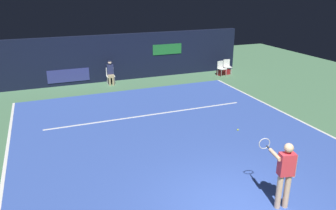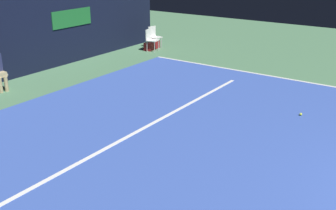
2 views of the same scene
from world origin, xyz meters
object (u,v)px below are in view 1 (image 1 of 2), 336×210
(tennis_ball, at_px, (238,130))
(equipment_bag, at_px, (223,72))
(courtside_chair_far, at_px, (227,66))
(tennis_player, at_px, (285,171))
(line_judge_on_chair, at_px, (110,72))
(courtside_chair_near, at_px, (221,68))

(tennis_ball, bearing_deg, equipment_bag, 63.05)
(equipment_bag, bearing_deg, tennis_ball, -125.66)
(courtside_chair_far, height_order, tennis_ball, courtside_chair_far)
(tennis_player, bearing_deg, tennis_ball, 70.14)
(line_judge_on_chair, distance_m, courtside_chair_near, 6.62)
(tennis_player, bearing_deg, line_judge_on_chair, 97.20)
(courtside_chair_far, bearing_deg, tennis_player, -115.52)
(courtside_chair_near, xyz_separation_m, tennis_ball, (-3.54, -7.31, -0.46))
(courtside_chair_far, distance_m, equipment_bag, 0.48)
(courtside_chair_far, xyz_separation_m, tennis_ball, (-4.11, -7.59, -0.46))
(line_judge_on_chair, bearing_deg, tennis_ball, -68.88)
(tennis_player, height_order, line_judge_on_chair, tennis_player)
(courtside_chair_far, relative_size, equipment_bag, 1.05)
(tennis_ball, bearing_deg, courtside_chair_far, 61.54)
(line_judge_on_chair, relative_size, equipment_bag, 1.57)
(courtside_chair_far, bearing_deg, courtside_chair_near, -154.35)
(courtside_chair_far, bearing_deg, equipment_bag, -160.29)
(tennis_player, distance_m, equipment_bag, 12.87)
(courtside_chair_near, bearing_deg, tennis_player, -113.71)
(line_judge_on_chair, bearing_deg, equipment_bag, -3.63)
(tennis_ball, bearing_deg, courtside_chair_near, 64.17)
(line_judge_on_chair, relative_size, tennis_ball, 19.41)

